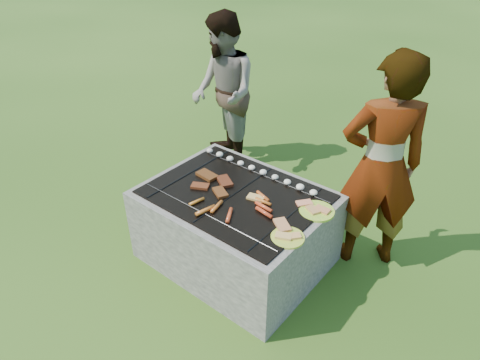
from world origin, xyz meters
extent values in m
plane|color=#214310|center=(0.00, 0.00, 0.00)|extent=(60.00, 60.00, 0.00)
cube|color=gray|center=(0.00, 0.41, 0.30)|extent=(1.30, 0.18, 0.60)
cube|color=#9C938A|center=(0.00, -0.41, 0.30)|extent=(1.30, 0.18, 0.60)
cube|color=#9C948A|center=(-0.56, 0.00, 0.30)|extent=(0.18, 0.64, 0.60)
cube|color=gray|center=(0.56, 0.00, 0.30)|extent=(0.18, 0.64, 0.60)
cube|color=black|center=(0.00, 0.00, 0.24)|extent=(0.94, 0.64, 0.48)
sphere|color=#FF5914|center=(0.00, 0.00, 0.46)|extent=(0.10, 0.10, 0.10)
cube|color=black|center=(0.00, 0.00, 0.61)|extent=(1.20, 0.90, 0.01)
cylinder|color=black|center=(-0.45, 0.00, 0.61)|extent=(0.01, 0.88, 0.01)
cylinder|color=black|center=(0.00, 0.00, 0.61)|extent=(0.01, 0.88, 0.01)
cylinder|color=black|center=(0.45, 0.00, 0.61)|extent=(0.01, 0.88, 0.01)
cylinder|color=black|center=(0.00, -0.32, 0.61)|extent=(1.18, 0.01, 0.01)
cylinder|color=black|center=(0.00, 0.32, 0.61)|extent=(1.18, 0.01, 0.01)
ellipsoid|color=beige|center=(-0.56, 0.33, 0.63)|extent=(0.05, 0.05, 0.04)
ellipsoid|color=beige|center=(-0.44, 0.33, 0.63)|extent=(0.06, 0.06, 0.04)
ellipsoid|color=beige|center=(-0.33, 0.33, 0.63)|extent=(0.06, 0.06, 0.04)
ellipsoid|color=white|center=(-0.22, 0.33, 0.63)|extent=(0.05, 0.05, 0.04)
ellipsoid|color=white|center=(-0.11, 0.33, 0.63)|extent=(0.05, 0.05, 0.04)
ellipsoid|color=#EEE2CA|center=(0.00, 0.33, 0.63)|extent=(0.06, 0.06, 0.04)
ellipsoid|color=beige|center=(0.11, 0.33, 0.63)|extent=(0.05, 0.05, 0.04)
ellipsoid|color=white|center=(0.22, 0.33, 0.63)|extent=(0.06, 0.06, 0.04)
ellipsoid|color=white|center=(0.33, 0.33, 0.63)|extent=(0.06, 0.06, 0.04)
ellipsoid|color=#F2E9CD|center=(0.44, 0.33, 0.63)|extent=(0.06, 0.06, 0.04)
cube|color=brown|center=(-0.31, 0.04, 0.62)|extent=(0.17, 0.11, 0.02)
cube|color=maroon|center=(-0.15, 0.06, 0.62)|extent=(0.18, 0.15, 0.02)
cube|color=#93401A|center=(-0.25, -0.10, 0.62)|extent=(0.15, 0.13, 0.02)
cube|color=brown|center=(-0.08, -0.07, 0.62)|extent=(0.16, 0.13, 0.02)
cylinder|color=red|center=(0.19, 0.08, 0.62)|extent=(0.13, 0.07, 0.02)
cylinder|color=orange|center=(0.23, 0.03, 0.62)|extent=(0.13, 0.03, 0.02)
cylinder|color=#F34D28|center=(0.27, -0.02, 0.63)|extent=(0.15, 0.04, 0.03)
cylinder|color=red|center=(0.31, -0.07, 0.63)|extent=(0.15, 0.05, 0.03)
cylinder|color=#C95421|center=(0.02, -0.22, 0.62)|extent=(0.06, 0.14, 0.03)
cylinder|color=#D04722|center=(0.15, -0.24, 0.63)|extent=(0.10, 0.14, 0.03)
cylinder|color=orange|center=(-0.13, -0.26, 0.62)|extent=(0.05, 0.12, 0.02)
cylinder|color=orange|center=(-0.01, -0.30, 0.63)|extent=(0.06, 0.15, 0.03)
cube|color=#D7BD6E|center=(0.15, 0.04, 0.62)|extent=(0.13, 0.10, 0.02)
cube|color=tan|center=(0.47, -0.10, 0.62)|extent=(0.16, 0.14, 0.02)
cube|color=#F8AD7F|center=(0.45, 0.20, 0.62)|extent=(0.12, 0.12, 0.01)
cylinder|color=#FFFB3C|center=(0.56, 0.18, 0.61)|extent=(0.27, 0.27, 0.02)
cube|color=tan|center=(0.54, 0.16, 0.62)|extent=(0.11, 0.10, 0.02)
cube|color=tan|center=(0.59, 0.20, 0.62)|extent=(0.10, 0.06, 0.02)
cylinder|color=yellow|center=(0.56, -0.17, 0.61)|extent=(0.23, 0.23, 0.01)
cube|color=#F4C07D|center=(0.54, -0.19, 0.62)|extent=(0.12, 0.10, 0.02)
cube|color=#DBCB70|center=(0.59, -0.15, 0.62)|extent=(0.10, 0.10, 0.01)
imported|color=#A09485|center=(0.77, 0.65, 0.82)|extent=(0.71, 0.68, 1.64)
imported|color=gray|center=(-1.07, 1.11, 0.78)|extent=(0.96, 0.92, 1.56)
camera|label=1|loc=(1.62, -1.95, 2.33)|focal=32.00mm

